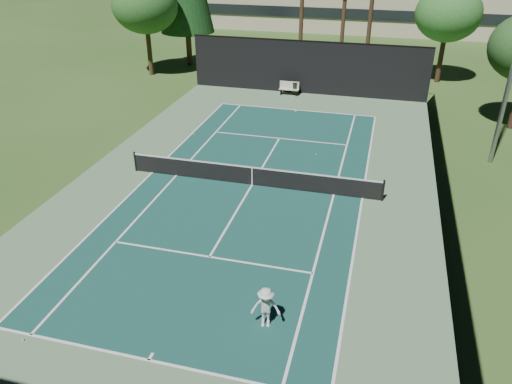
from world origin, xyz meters
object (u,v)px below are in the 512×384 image
Objects in this scene: tennis_net at (252,175)px; player at (266,308)px; park_bench at (289,88)px; tennis_ball_b at (224,169)px; tennis_ball_a at (23,340)px; trash_bin at (295,88)px; tennis_ball_c at (316,154)px; tennis_ball_d at (194,134)px.

tennis_net is 10.00m from player.
tennis_net reaches higher than park_bench.
player is 12.04m from tennis_ball_b.
trash_bin is (3.40, 27.74, 0.44)m from tennis_ball_a.
tennis_ball_a is 17.99m from tennis_ball_c.
trash_bin is (4.53, 9.96, 0.44)m from tennis_ball_d.
tennis_ball_a is (-4.19, -12.16, -0.52)m from tennis_net.
tennis_ball_c is at bearing 60.68° from tennis_net.
tennis_ball_b is 0.81× the size of tennis_ball_c.
tennis_ball_d is (-7.86, 1.10, 0.00)m from tennis_ball_c.
trash_bin is at bearing 89.08° from player.
tennis_net is 7.76m from tennis_ball_d.
tennis_ball_a is at bearing -109.00° from tennis_net.
tennis_ball_b is 5.44m from tennis_ball_c.
tennis_ball_c is 11.56m from trash_bin.
park_bench is (0.71, 13.89, 0.52)m from tennis_ball_b.
tennis_ball_b is 13.92m from park_bench.
tennis_ball_d is at bearing 128.83° from tennis_ball_b.
tennis_ball_a is 1.29× the size of tennis_ball_b.
tennis_ball_c is 1.00× the size of tennis_ball_d.
player is 1.00× the size of park_bench.
trash_bin is at bearing 32.52° from park_bench.
park_bench is at bearing 67.03° from tennis_ball_d.
player is 14.07m from tennis_ball_c.
tennis_net is at bearing -119.32° from tennis_ball_c.
park_bench is (2.97, 27.46, 0.51)m from tennis_ball_a.
tennis_ball_a is at bearing -86.35° from tennis_ball_d.
tennis_ball_b is (2.25, 13.58, -0.01)m from tennis_ball_a.
trash_bin is (-3.83, 25.10, -0.27)m from player.
tennis_ball_a is at bearing -96.17° from park_bench.
tennis_ball_d is at bearing 133.38° from tennis_net.
tennis_ball_c is at bearing 34.76° from tennis_ball_b.
park_bench reaches higher than tennis_ball_c.
tennis_ball_d is at bearing -112.97° from park_bench.
tennis_ball_c is at bearing 68.04° from tennis_ball_a.
trash_bin is (0.43, 0.28, -0.07)m from park_bench.
tennis_net reaches higher than tennis_ball_c.
trash_bin is at bearing 92.89° from tennis_net.
tennis_net is at bearing -46.62° from tennis_ball_d.
park_bench is (-3.76, 10.78, 0.51)m from tennis_ball_c.
player reaches higher than tennis_ball_d.
tennis_ball_b is at bearing 80.57° from tennis_ball_a.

